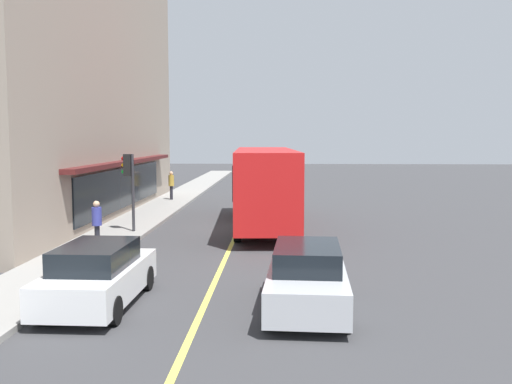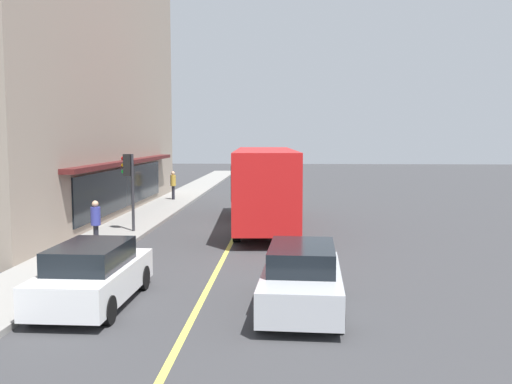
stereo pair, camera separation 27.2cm
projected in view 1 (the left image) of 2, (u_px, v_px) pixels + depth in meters
The scene contains 10 objects.
ground at pixel (239, 228), 25.38m from camera, with size 120.00×120.00×0.00m, color #38383A.
sidewalk at pixel (131, 225), 25.57m from camera, with size 80.00×2.45×0.15m, color gray.
lane_centre_stripe at pixel (239, 228), 25.37m from camera, with size 36.00×0.16×0.01m, color #D8D14C.
storefront_building at pixel (5, 76), 28.57m from camera, with size 24.20×12.57×14.22m.
bus at pixel (265, 183), 25.31m from camera, with size 11.24×3.06×3.50m.
traffic_light at pixel (129, 174), 23.36m from camera, with size 0.30×0.52×3.20m.
car_white at pixel (98, 275), 13.62m from camera, with size 4.33×1.93×1.52m.
car_silver at pixel (307, 279), 13.31m from camera, with size 4.38×2.03×1.52m.
pedestrian_near_storefront at pixel (97, 220), 19.85m from camera, with size 0.34×0.34×1.68m.
pedestrian_by_curb at pixel (171, 183), 35.31m from camera, with size 0.34×0.34×1.77m.
Camera 1 is at (-25.04, -1.82, 4.07)m, focal length 39.79 mm.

